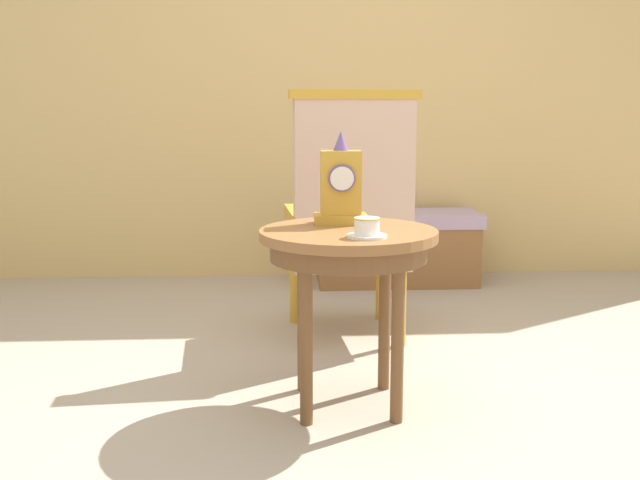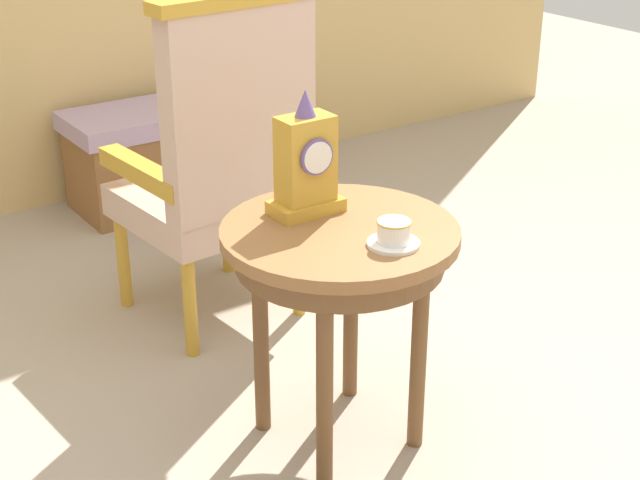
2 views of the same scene
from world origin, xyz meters
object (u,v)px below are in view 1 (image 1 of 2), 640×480
at_px(window_bench, 396,247).
at_px(teacup_left, 367,228).
at_px(mantel_clock, 341,187).
at_px(armchair, 349,214).
at_px(side_table, 348,253).

bearing_deg(window_bench, teacup_left, -101.96).
relative_size(mantel_clock, armchair, 0.29).
relative_size(armchair, window_bench, 1.14).
relative_size(teacup_left, mantel_clock, 0.39).
distance_m(mantel_clock, window_bench, 1.91).
bearing_deg(side_table, teacup_left, -75.08).
height_order(side_table, mantel_clock, mantel_clock).
distance_m(side_table, window_bench, 1.98).
bearing_deg(window_bench, side_table, -104.24).
distance_m(side_table, mantel_clock, 0.26).
bearing_deg(mantel_clock, side_table, -82.83).
bearing_deg(mantel_clock, window_bench, 74.25).
distance_m(side_table, teacup_left, 0.21).
relative_size(side_table, mantel_clock, 1.92).
relative_size(teacup_left, armchair, 0.12).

